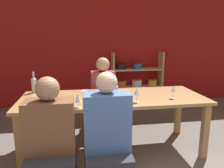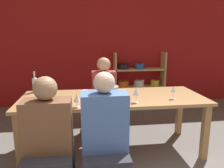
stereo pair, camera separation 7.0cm
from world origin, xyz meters
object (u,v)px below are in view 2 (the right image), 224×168
wine_glass_red_a (174,90)px  person_far_a (104,103)px  wine_glass_white_b (109,95)px  wine_glass_white_d (57,99)px  shelf_unit (137,84)px  wine_glass_white_c (77,98)px  wine_glass_red_b (117,92)px  cell_phone (84,91)px  mixing_bowl (110,89)px  dining_table (113,103)px  wine_glass_white_a (136,92)px  person_near_b (50,156)px  wine_bottle_green (35,84)px  person_near_a (105,150)px

wine_glass_red_a → person_far_a: (-0.80, 0.94, -0.43)m
wine_glass_red_a → wine_glass_white_b: size_ratio=1.07×
wine_glass_white_d → person_far_a: person_far_a is taller
shelf_unit → wine_glass_white_c: bearing=-118.6°
wine_glass_red_b → cell_phone: size_ratio=1.05×
mixing_bowl → dining_table: bearing=-88.5°
wine_glass_white_a → person_near_b: (-0.97, -0.52, -0.47)m
cell_phone → wine_bottle_green: bearing=176.7°
cell_phone → person_far_a: bearing=50.7°
mixing_bowl → wine_glass_white_a: wine_glass_white_a is taller
wine_glass_white_c → person_far_a: (0.41, 1.13, -0.42)m
shelf_unit → wine_glass_white_d: (-1.51, -2.40, 0.39)m
shelf_unit → mixing_bowl: shelf_unit is taller
dining_table → wine_glass_red_a: bearing=-14.6°
wine_glass_red_b → person_near_b: person_near_b is taller
person_far_a → person_near_b: 1.69m
wine_bottle_green → person_near_b: bearing=-73.8°
wine_glass_white_a → mixing_bowl: bearing=114.7°
wine_glass_white_a → wine_glass_red_b: 0.24m
wine_glass_white_b → wine_glass_white_c: wine_glass_white_c is taller
wine_bottle_green → wine_glass_white_a: 1.48m
wine_glass_white_a → wine_glass_red_b: size_ratio=1.06×
mixing_bowl → wine_glass_red_a: bearing=-30.8°
shelf_unit → wine_glass_white_c: size_ratio=7.47×
wine_glass_white_a → wine_glass_white_c: bearing=-172.4°
mixing_bowl → wine_glass_white_c: size_ratio=1.52×
mixing_bowl → person_near_b: (-0.72, -1.06, -0.38)m
wine_glass_red_b → wine_glass_white_d: (-0.69, -0.21, -0.00)m
wine_glass_white_c → person_near_b: size_ratio=0.13×
shelf_unit → person_near_b: (-1.56, -2.81, -0.05)m
wine_bottle_green → person_near_a: size_ratio=0.24×
wine_glass_red_a → wine_glass_white_d: (-1.42, -0.20, -0.01)m
mixing_bowl → wine_glass_white_d: size_ratio=1.54×
dining_table → wine_glass_white_d: (-0.67, -0.40, 0.20)m
wine_glass_red_a → person_near_b: size_ratio=0.14×
shelf_unit → wine_glass_red_a: size_ratio=7.40×
mixing_bowl → wine_bottle_green: wine_bottle_green is taller
person_far_a → wine_glass_red_b: bearing=94.4°
shelf_unit → wine_glass_white_b: size_ratio=7.92×
mixing_bowl → wine_glass_white_a: size_ratio=1.35×
shelf_unit → person_near_b: same height
wine_bottle_green → person_far_a: 1.16m
cell_phone → person_far_a: size_ratio=0.13×
wine_bottle_green → wine_glass_red_b: size_ratio=1.73×
wine_glass_red_b → wine_glass_white_a: bearing=-24.2°
wine_glass_white_a → person_near_b: size_ratio=0.15×
cell_phone → wine_glass_red_a: bearing=-25.7°
wine_glass_white_d → person_near_b: size_ratio=0.13×
shelf_unit → person_far_a: size_ratio=0.99×
wine_glass_red_a → wine_glass_white_c: wine_glass_red_a is taller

